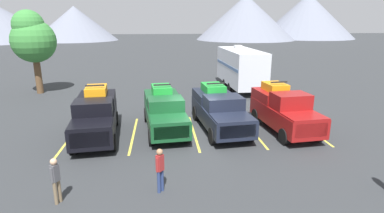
% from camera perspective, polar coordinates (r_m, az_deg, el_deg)
% --- Properties ---
extents(ground_plane, '(240.00, 240.00, 0.00)m').
position_cam_1_polar(ground_plane, '(16.54, 0.60, -5.63)').
color(ground_plane, '#2D3033').
extents(pickup_truck_a, '(2.55, 5.72, 2.63)m').
position_cam_1_polar(pickup_truck_a, '(17.04, -17.25, -1.48)').
color(pickup_truck_a, black).
rests_on(pickup_truck_a, ground).
extents(pickup_truck_b, '(2.54, 5.73, 2.45)m').
position_cam_1_polar(pickup_truck_b, '(17.36, -5.09, -0.74)').
color(pickup_truck_b, '#144723').
rests_on(pickup_truck_b, ground).
extents(pickup_truck_c, '(2.67, 6.01, 2.48)m').
position_cam_1_polar(pickup_truck_c, '(17.55, 5.02, -0.48)').
color(pickup_truck_c, black).
rests_on(pickup_truck_c, ground).
extents(pickup_truck_d, '(2.53, 5.40, 2.62)m').
position_cam_1_polar(pickup_truck_d, '(17.97, 16.44, -0.48)').
color(pickup_truck_d, maroon).
rests_on(pickup_truck_d, ground).
extents(lot_stripe_a, '(0.12, 5.50, 0.01)m').
position_cam_1_polar(lot_stripe_a, '(17.81, -21.30, -5.15)').
color(lot_stripe_a, gold).
rests_on(lot_stripe_a, ground).
extents(lot_stripe_b, '(0.12, 5.50, 0.01)m').
position_cam_1_polar(lot_stripe_b, '(17.20, -10.67, -5.03)').
color(lot_stripe_b, gold).
rests_on(lot_stripe_b, ground).
extents(lot_stripe_c, '(0.12, 5.50, 0.01)m').
position_cam_1_polar(lot_stripe_c, '(17.22, 0.33, -4.73)').
color(lot_stripe_c, gold).
rests_on(lot_stripe_c, ground).
extents(lot_stripe_d, '(0.12, 5.50, 0.01)m').
position_cam_1_polar(lot_stripe_d, '(17.84, 10.92, -4.28)').
color(lot_stripe_d, gold).
rests_on(lot_stripe_d, ground).
extents(lot_stripe_e, '(0.12, 5.50, 0.01)m').
position_cam_1_polar(lot_stripe_e, '(19.03, 20.48, -3.75)').
color(lot_stripe_e, gold).
rests_on(lot_stripe_e, ground).
extents(camper_trailer_a, '(2.87, 8.61, 3.77)m').
position_cam_1_polar(camper_trailer_a, '(27.83, 8.93, 7.19)').
color(camper_trailer_a, silver).
rests_on(camper_trailer_a, ground).
extents(person_a, '(0.31, 0.31, 1.67)m').
position_cam_1_polar(person_a, '(11.27, -5.88, -11.04)').
color(person_a, navy).
rests_on(person_a, ground).
extents(person_c, '(0.28, 0.33, 1.64)m').
position_cam_1_polar(person_c, '(11.52, -23.72, -11.86)').
color(person_c, '#726047').
rests_on(person_c, ground).
extents(tree_a, '(3.49, 3.49, 6.77)m').
position_cam_1_polar(tree_a, '(28.67, -27.22, 11.16)').
color(tree_a, brown).
rests_on(tree_a, ground).
extents(mountain_ridge, '(128.74, 39.86, 14.06)m').
position_cam_1_polar(mountain_ridge, '(97.18, -5.12, 15.73)').
color(mountain_ridge, slate).
rests_on(mountain_ridge, ground).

